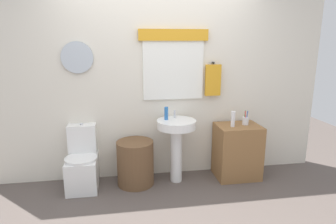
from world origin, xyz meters
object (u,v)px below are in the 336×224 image
Objects in this scene: pedestal_sink at (176,137)px; wooden_cabinet at (237,151)px; lotion_bottle at (233,119)px; laundry_hamper at (135,163)px; soap_bottle at (166,113)px; toilet at (83,164)px; toothbrush_cup at (245,121)px.

pedestal_sink reaches higher than wooden_cabinet.
pedestal_sink is at bearing 176.82° from lotion_bottle.
laundry_hamper is 0.79× the size of wooden_cabinet.
pedestal_sink is 4.07× the size of lotion_bottle.
wooden_cabinet is 4.39× the size of soap_bottle.
laundry_hamper is 3.49× the size of soap_bottle.
pedestal_sink is (1.16, -0.04, 0.30)m from toilet.
toothbrush_cup is (1.03, -0.03, -0.13)m from soap_bottle.
lotion_bottle reaches higher than toilet.
laundry_hamper is 0.61m from pedestal_sink.
soap_bottle is at bearing 178.35° from toothbrush_cup.
pedestal_sink is (0.52, -0.00, 0.32)m from laundry_hamper.
lotion_bottle is at bearing -162.82° from toothbrush_cup.
soap_bottle is (-0.12, 0.05, 0.29)m from pedestal_sink.
soap_bottle is (0.40, 0.05, 0.61)m from laundry_hamper.
toilet is 4.84× the size of soap_bottle.
soap_bottle reaches higher than toilet.
toilet is at bearing 178.92° from wooden_cabinet.
pedestal_sink is at bearing -22.62° from soap_bottle.
toothbrush_cup is (0.91, 0.02, 0.16)m from pedestal_sink.
soap_bottle is at bearing 7.14° from laundry_hamper.
lotion_bottle is at bearing -1.85° from laundry_hamper.
pedestal_sink is 0.32m from soap_bottle.
toothbrush_cup is at bearing 17.18° from lotion_bottle.
soap_bottle is at bearing 0.71° from toilet.
lotion_bottle is (0.72, -0.04, 0.21)m from pedestal_sink.
lotion_bottle is at bearing -3.18° from pedestal_sink.
lotion_bottle is (1.88, -0.08, 0.51)m from toilet.
soap_bottle is at bearing 173.88° from lotion_bottle.
toilet is at bearing 179.53° from toothbrush_cup.
laundry_hamper is 1.34m from wooden_cabinet.
toothbrush_cup is (0.10, 0.02, 0.41)m from wooden_cabinet.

